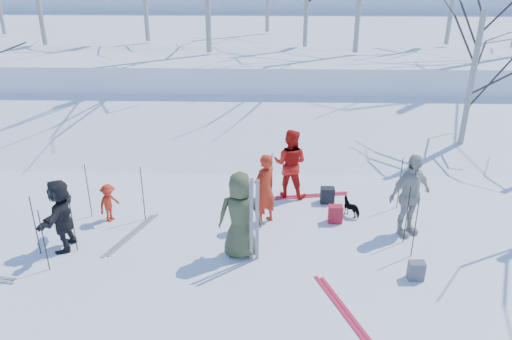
{
  "coord_description": "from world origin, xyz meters",
  "views": [
    {
      "loc": [
        0.28,
        -8.63,
        5.86
      ],
      "look_at": [
        0.0,
        1.5,
        1.3
      ],
      "focal_mm": 35.0,
      "sensor_mm": 36.0,
      "label": 1
    }
  ],
  "objects_px": {
    "skier_olive_center": "(240,215)",
    "backpack_grey": "(416,271)",
    "skier_red_seated": "(109,203)",
    "skier_red_north": "(265,189)",
    "skier_redor_behind": "(290,164)",
    "dog": "(352,207)",
    "backpack_red": "(335,214)",
    "skier_grey_west": "(61,215)",
    "backpack_dark": "(327,195)",
    "skier_cream_east": "(410,195)"
  },
  "relations": [
    {
      "from": "skier_olive_center",
      "to": "backpack_grey",
      "type": "height_order",
      "value": "skier_olive_center"
    },
    {
      "from": "skier_olive_center",
      "to": "skier_red_seated",
      "type": "bearing_deg",
      "value": -27.27
    },
    {
      "from": "skier_red_north",
      "to": "skier_olive_center",
      "type": "bearing_deg",
      "value": 26.3
    },
    {
      "from": "skier_redor_behind",
      "to": "dog",
      "type": "distance_m",
      "value": 1.88
    },
    {
      "from": "skier_olive_center",
      "to": "backpack_red",
      "type": "height_order",
      "value": "skier_olive_center"
    },
    {
      "from": "skier_olive_center",
      "to": "skier_grey_west",
      "type": "distance_m",
      "value": 3.72
    },
    {
      "from": "skier_red_north",
      "to": "skier_grey_west",
      "type": "relative_size",
      "value": 1.07
    },
    {
      "from": "skier_red_seated",
      "to": "backpack_red",
      "type": "relative_size",
      "value": 2.19
    },
    {
      "from": "skier_redor_behind",
      "to": "backpack_dark",
      "type": "xyz_separation_m",
      "value": [
        0.93,
        -0.35,
        -0.69
      ]
    },
    {
      "from": "backpack_grey",
      "to": "backpack_red",
      "type": "bearing_deg",
      "value": 121.21
    },
    {
      "from": "dog",
      "to": "backpack_dark",
      "type": "distance_m",
      "value": 0.82
    },
    {
      "from": "skier_olive_center",
      "to": "skier_grey_west",
      "type": "xyz_separation_m",
      "value": [
        -3.72,
        0.16,
        -0.13
      ]
    },
    {
      "from": "skier_grey_west",
      "to": "skier_red_north",
      "type": "bearing_deg",
      "value": 105.66
    },
    {
      "from": "skier_olive_center",
      "to": "backpack_dark",
      "type": "height_order",
      "value": "skier_olive_center"
    },
    {
      "from": "skier_olive_center",
      "to": "backpack_grey",
      "type": "bearing_deg",
      "value": 163.38
    },
    {
      "from": "skier_cream_east",
      "to": "skier_grey_west",
      "type": "bearing_deg",
      "value": 156.63
    },
    {
      "from": "skier_red_north",
      "to": "backpack_grey",
      "type": "relative_size",
      "value": 4.45
    },
    {
      "from": "backpack_red",
      "to": "backpack_dark",
      "type": "xyz_separation_m",
      "value": [
        -0.08,
        0.97,
        -0.01
      ]
    },
    {
      "from": "skier_olive_center",
      "to": "skier_red_north",
      "type": "height_order",
      "value": "skier_olive_center"
    },
    {
      "from": "skier_red_seated",
      "to": "backpack_dark",
      "type": "bearing_deg",
      "value": -54.49
    },
    {
      "from": "skier_grey_west",
      "to": "dog",
      "type": "xyz_separation_m",
      "value": [
        6.26,
        1.56,
        -0.57
      ]
    },
    {
      "from": "dog",
      "to": "backpack_red",
      "type": "bearing_deg",
      "value": -8.52
    },
    {
      "from": "backpack_grey",
      "to": "backpack_dark",
      "type": "distance_m",
      "value": 3.4
    },
    {
      "from": "skier_redor_behind",
      "to": "skier_grey_west",
      "type": "xyz_separation_m",
      "value": [
        -4.81,
        -2.55,
        -0.11
      ]
    },
    {
      "from": "skier_grey_west",
      "to": "skier_redor_behind",
      "type": "bearing_deg",
      "value": 117.84
    },
    {
      "from": "skier_red_north",
      "to": "dog",
      "type": "xyz_separation_m",
      "value": [
        2.07,
        0.37,
        -0.63
      ]
    },
    {
      "from": "skier_olive_center",
      "to": "dog",
      "type": "xyz_separation_m",
      "value": [
        2.54,
        1.72,
        -0.7
      ]
    },
    {
      "from": "skier_redor_behind",
      "to": "dog",
      "type": "xyz_separation_m",
      "value": [
        1.44,
        -1.0,
        -0.68
      ]
    },
    {
      "from": "skier_grey_west",
      "to": "backpack_red",
      "type": "distance_m",
      "value": 5.99
    },
    {
      "from": "skier_red_north",
      "to": "skier_red_seated",
      "type": "distance_m",
      "value": 3.6
    },
    {
      "from": "skier_red_north",
      "to": "skier_cream_east",
      "type": "bearing_deg",
      "value": 128.48
    },
    {
      "from": "skier_grey_west",
      "to": "backpack_dark",
      "type": "relative_size",
      "value": 3.94
    },
    {
      "from": "skier_red_north",
      "to": "backpack_dark",
      "type": "distance_m",
      "value": 1.97
    },
    {
      "from": "skier_redor_behind",
      "to": "dog",
      "type": "height_order",
      "value": "skier_redor_behind"
    },
    {
      "from": "skier_red_seated",
      "to": "skier_redor_behind",
      "type": "bearing_deg",
      "value": -47.61
    },
    {
      "from": "backpack_grey",
      "to": "skier_redor_behind",
      "type": "bearing_deg",
      "value": 123.72
    },
    {
      "from": "skier_redor_behind",
      "to": "backpack_red",
      "type": "xyz_separation_m",
      "value": [
        1.02,
        -1.33,
        -0.68
      ]
    },
    {
      "from": "dog",
      "to": "backpack_grey",
      "type": "height_order",
      "value": "dog"
    },
    {
      "from": "backpack_grey",
      "to": "skier_red_north",
      "type": "bearing_deg",
      "value": 144.51
    },
    {
      "from": "skier_red_seated",
      "to": "backpack_red",
      "type": "bearing_deg",
      "value": -65.21
    },
    {
      "from": "skier_cream_east",
      "to": "backpack_red",
      "type": "xyz_separation_m",
      "value": [
        -1.5,
        0.44,
        -0.73
      ]
    },
    {
      "from": "skier_olive_center",
      "to": "skier_cream_east",
      "type": "xyz_separation_m",
      "value": [
        3.62,
        0.94,
        0.02
      ]
    },
    {
      "from": "backpack_red",
      "to": "backpack_dark",
      "type": "height_order",
      "value": "backpack_red"
    },
    {
      "from": "skier_redor_behind",
      "to": "backpack_grey",
      "type": "bearing_deg",
      "value": 139.24
    },
    {
      "from": "skier_cream_east",
      "to": "dog",
      "type": "height_order",
      "value": "skier_cream_east"
    },
    {
      "from": "skier_olive_center",
      "to": "backpack_red",
      "type": "relative_size",
      "value": 4.39
    },
    {
      "from": "backpack_red",
      "to": "backpack_dark",
      "type": "bearing_deg",
      "value": 94.96
    },
    {
      "from": "skier_olive_center",
      "to": "skier_red_north",
      "type": "distance_m",
      "value": 1.43
    },
    {
      "from": "skier_redor_behind",
      "to": "skier_cream_east",
      "type": "distance_m",
      "value": 3.08
    },
    {
      "from": "backpack_grey",
      "to": "backpack_dark",
      "type": "relative_size",
      "value": 0.95
    }
  ]
}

